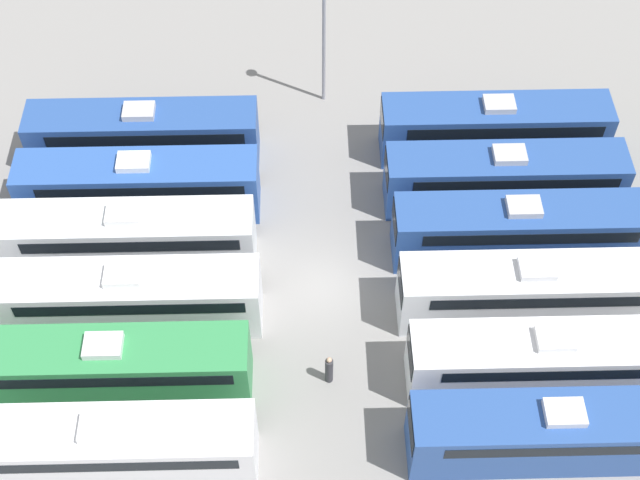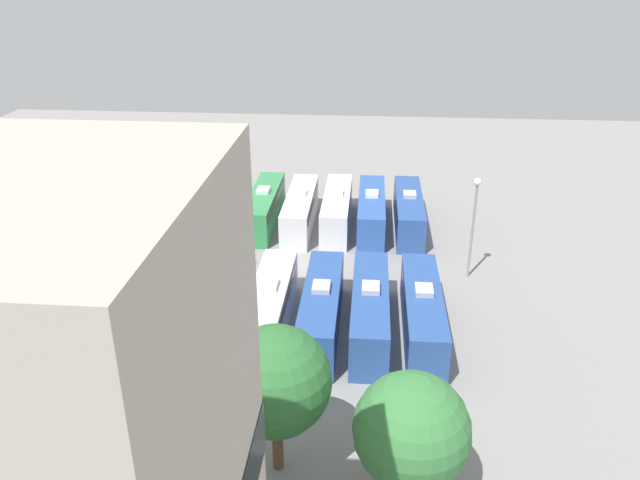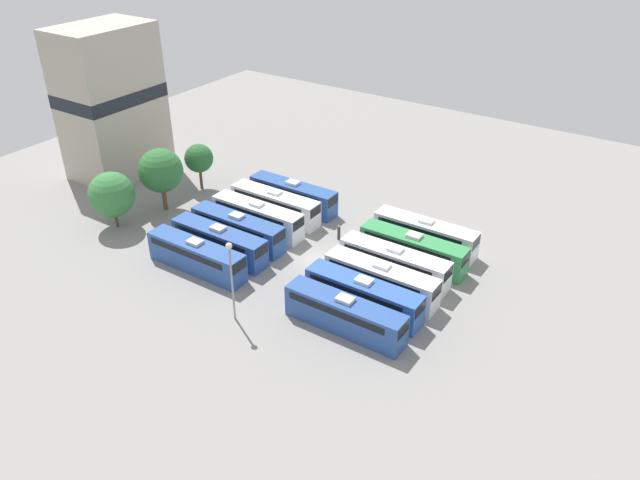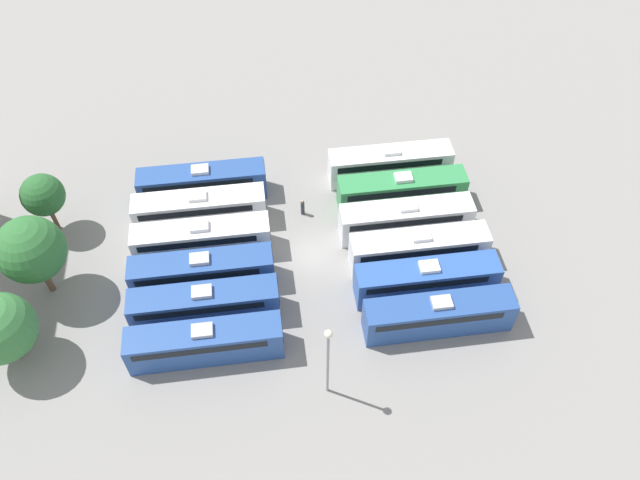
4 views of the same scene
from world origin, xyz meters
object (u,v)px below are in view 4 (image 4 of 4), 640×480
(bus_2, at_px, (418,248))
(bus_11, at_px, (202,182))
(bus_0, at_px, (438,314))
(tree_2, at_px, (43,195))
(bus_10, at_px, (200,209))
(bus_3, at_px, (406,219))
(bus_1, at_px, (426,279))
(bus_9, at_px, (202,239))
(bus_4, at_px, (401,190))
(bus_7, at_px, (204,304))
(light_pole, at_px, (328,353))
(bus_6, at_px, (205,342))
(bus_8, at_px, (202,271))
(worker_person, at_px, (303,207))
(bus_5, at_px, (390,163))
(tree_1, at_px, (31,250))

(bus_2, relative_size, bus_11, 1.00)
(bus_0, xyz_separation_m, tree_2, (15.03, 31.99, 2.59))
(bus_10, height_order, tree_2, tree_2)
(bus_3, xyz_separation_m, bus_11, (7.08, 18.15, 0.00))
(bus_1, height_order, tree_2, tree_2)
(bus_10, xyz_separation_m, tree_2, (0.97, 13.24, 2.59))
(bus_2, relative_size, bus_10, 1.00)
(bus_9, bearing_deg, bus_4, -79.35)
(bus_4, bearing_deg, bus_7, 119.40)
(light_pole, xyz_separation_m, tree_2, (19.47, 22.44, -1.27))
(bus_1, distance_m, bus_3, 6.82)
(bus_9, xyz_separation_m, bus_11, (7.01, -0.13, 0.00))
(bus_6, relative_size, bus_9, 1.00)
(bus_8, xyz_separation_m, worker_person, (6.98, -9.33, -0.95))
(bus_9, height_order, bus_11, same)
(bus_5, bearing_deg, bus_9, 111.54)
(bus_8, relative_size, tree_1, 1.48)
(bus_0, height_order, tree_1, tree_1)
(bus_1, bearing_deg, bus_10, 60.59)
(bus_3, relative_size, bus_10, 1.00)
(bus_4, height_order, tree_2, tree_2)
(bus_1, xyz_separation_m, worker_person, (10.27, 9.20, -0.95))
(worker_person, bearing_deg, bus_8, 126.77)
(bus_2, bearing_deg, light_pole, 139.74)
(bus_4, distance_m, bus_7, 21.28)
(bus_6, xyz_separation_m, tree_1, (8.06, 13.06, 3.56))
(bus_6, xyz_separation_m, bus_9, (10.51, 0.12, 0.00))
(bus_0, height_order, bus_10, same)
(bus_2, height_order, bus_10, same)
(bus_9, bearing_deg, bus_10, 2.03)
(light_pole, bearing_deg, bus_0, -65.04)
(bus_3, height_order, bus_8, same)
(bus_3, distance_m, bus_5, 7.31)
(bus_0, relative_size, bus_10, 1.00)
(bus_4, height_order, tree_1, tree_1)
(bus_1, xyz_separation_m, tree_1, (4.44, 31.46, 3.56))
(bus_6, relative_size, worker_person, 6.57)
(tree_1, distance_m, tree_2, 7.13)
(bus_2, bearing_deg, bus_6, 110.54)
(bus_0, xyz_separation_m, tree_1, (7.98, 31.56, 3.56))
(bus_6, bearing_deg, bus_5, -45.76)
(bus_0, xyz_separation_m, worker_person, (13.81, 9.31, -0.95))
(bus_3, height_order, bus_4, same)
(tree_2, bearing_deg, bus_2, -104.32)
(bus_0, xyz_separation_m, bus_4, (13.93, -0.06, 0.00))
(bus_1, relative_size, worker_person, 6.57)
(bus_10, bearing_deg, bus_9, -177.97)
(bus_7, xyz_separation_m, light_pole, (-7.93, -8.94, 3.86))
(bus_11, relative_size, light_pole, 1.42)
(bus_0, distance_m, bus_3, 10.36)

